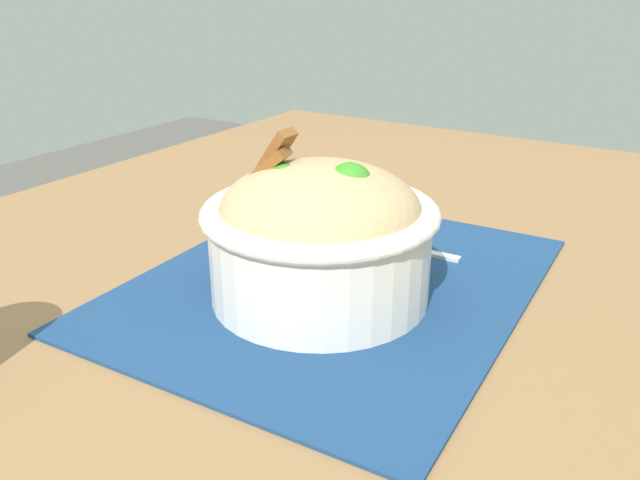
% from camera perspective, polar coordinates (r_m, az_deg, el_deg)
% --- Properties ---
extents(table, '(1.23, 0.95, 0.71)m').
position_cam_1_polar(table, '(0.59, 2.37, -9.61)').
color(table, olive).
rests_on(table, ground_plane).
extents(placemat, '(0.39, 0.32, 0.00)m').
position_cam_1_polar(placemat, '(0.56, 1.22, -3.81)').
color(placemat, navy).
rests_on(placemat, table).
extents(bowl, '(0.20, 0.20, 0.14)m').
position_cam_1_polar(bowl, '(0.51, -0.01, 0.78)').
color(bowl, silver).
rests_on(bowl, placemat).
extents(fork, '(0.02, 0.13, 0.00)m').
position_cam_1_polar(fork, '(0.64, 6.24, -0.45)').
color(fork, '#BDBDBD').
rests_on(fork, placemat).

